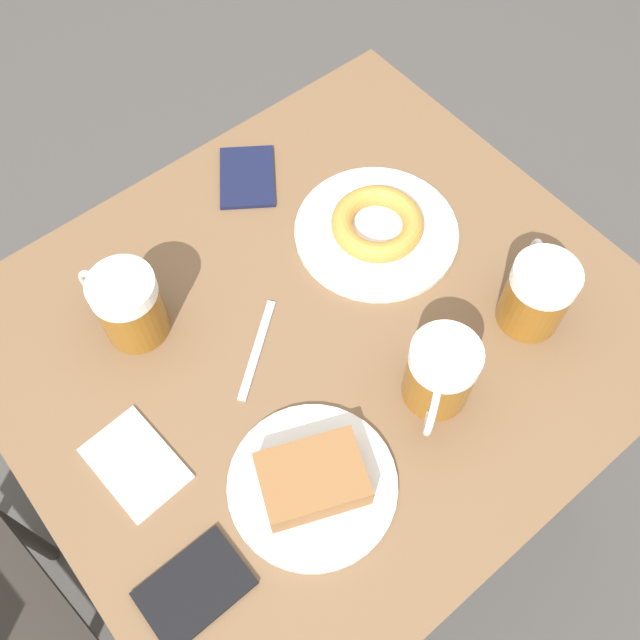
{
  "coord_description": "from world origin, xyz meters",
  "views": [
    {
      "loc": [
        -0.39,
        0.31,
        1.62
      ],
      "look_at": [
        0.0,
        0.0,
        0.74
      ],
      "focal_mm": 40.0,
      "sensor_mm": 36.0,
      "label": 1
    }
  ],
  "objects": [
    {
      "name": "table",
      "position": [
        0.0,
        0.0,
        0.65
      ],
      "size": [
        0.79,
        0.89,
        0.72
      ],
      "color": "brown",
      "rests_on": "ground_plane"
    },
    {
      "name": "plate_with_donut",
      "position": [
        0.07,
        -0.17,
        0.74
      ],
      "size": [
        0.25,
        0.25,
        0.04
      ],
      "color": "white",
      "rests_on": "table"
    },
    {
      "name": "plate_with_cake",
      "position": [
        -0.17,
        0.15,
        0.74
      ],
      "size": [
        0.22,
        0.22,
        0.05
      ],
      "color": "white",
      "rests_on": "table"
    },
    {
      "name": "passport_near_edge",
      "position": [
        0.29,
        -0.08,
        0.72
      ],
      "size": [
        0.15,
        0.14,
        0.01
      ],
      "rotation": [
        0.0,
        0.0,
        0.96
      ],
      "color": "#141938",
      "rests_on": "table"
    },
    {
      "name": "beer_mug_center",
      "position": [
        -0.17,
        -0.25,
        0.78
      ],
      "size": [
        0.11,
        0.11,
        0.12
      ],
      "color": "#8C5619",
      "rests_on": "table"
    },
    {
      "name": "passport_far_edge",
      "position": [
        -0.18,
        0.34,
        0.72
      ],
      "size": [
        0.09,
        0.13,
        0.01
      ],
      "rotation": [
        0.0,
        0.0,
        0.01
      ],
      "color": "black",
      "rests_on": "table"
    },
    {
      "name": "beer_mug_left",
      "position": [
        0.17,
        0.2,
        0.78
      ],
      "size": [
        0.13,
        0.09,
        0.12
      ],
      "color": "#8C5619",
      "rests_on": "table"
    },
    {
      "name": "fork",
      "position": [
        0.03,
        0.09,
        0.72
      ],
      "size": [
        0.11,
        0.13,
        0.0
      ],
      "rotation": [
        0.0,
        0.0,
        0.66
      ],
      "color": "silver",
      "rests_on": "table"
    },
    {
      "name": "ground_plane",
      "position": [
        0.0,
        0.0,
        0.0
      ],
      "size": [
        8.0,
        8.0,
        0.0
      ],
      "primitive_type": "plane",
      "color": "#474442"
    },
    {
      "name": "napkin_folded",
      "position": [
        -0.01,
        0.31,
        0.72
      ],
      "size": [
        0.14,
        0.1,
        0.0
      ],
      "rotation": [
        0.0,
        0.0,
        0.07
      ],
      "color": "white",
      "rests_on": "table"
    },
    {
      "name": "beer_mug_right",
      "position": [
        -0.18,
        -0.06,
        0.78
      ],
      "size": [
        0.1,
        0.12,
        0.12
      ],
      "color": "#8C5619",
      "rests_on": "table"
    }
  ]
}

